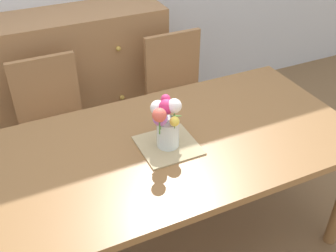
% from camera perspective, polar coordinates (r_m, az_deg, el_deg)
% --- Properties ---
extents(ground_plane, '(12.00, 12.00, 0.00)m').
position_cam_1_polar(ground_plane, '(2.55, 0.47, -15.72)').
color(ground_plane, brown).
extents(dining_table, '(1.89, 0.96, 0.75)m').
position_cam_1_polar(dining_table, '(2.08, 0.56, -4.00)').
color(dining_table, olive).
rests_on(dining_table, ground_plane).
extents(chair_left, '(0.42, 0.42, 0.90)m').
position_cam_1_polar(chair_left, '(2.71, -15.73, 1.05)').
color(chair_left, '#9E7047').
rests_on(chair_left, ground_plane).
extents(chair_right, '(0.42, 0.42, 0.90)m').
position_cam_1_polar(chair_right, '(2.94, 1.55, 5.26)').
color(chair_right, '#9E7047').
rests_on(chair_right, ground_plane).
extents(dresser, '(1.40, 0.47, 1.00)m').
position_cam_1_polar(dresser, '(3.19, -13.11, 6.52)').
color(dresser, '#9E7047').
rests_on(dresser, ground_plane).
extents(placemat, '(0.28, 0.28, 0.01)m').
position_cam_1_polar(placemat, '(2.00, -0.00, -2.72)').
color(placemat, tan).
rests_on(placemat, dining_table).
extents(flower_vase, '(0.19, 0.20, 0.27)m').
position_cam_1_polar(flower_vase, '(1.92, -0.26, 0.82)').
color(flower_vase, silver).
rests_on(flower_vase, placemat).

